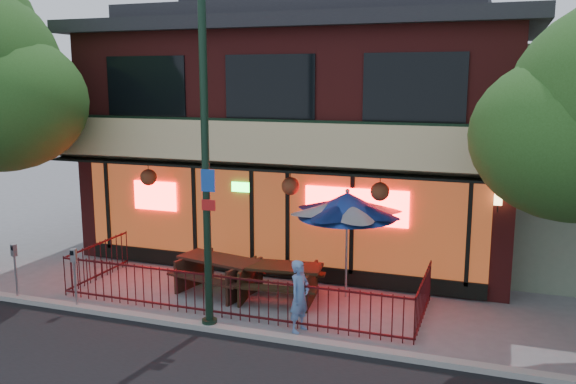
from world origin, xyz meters
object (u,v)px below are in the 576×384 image
picnic_table_left (219,269)px  patio_umbrella (347,205)px  street_light (206,182)px  parking_meter_far (15,263)px  pedestrian (300,296)px  picnic_table_right (279,277)px  parking_meter_near (74,269)px

picnic_table_left → patio_umbrella: patio_umbrella is taller
street_light → patio_umbrella: 3.70m
street_light → parking_meter_far: bearing=-179.1°
street_light → parking_meter_far: (-5.04, -0.08, -2.21)m
street_light → patio_umbrella: size_ratio=2.63×
street_light → pedestrian: street_light is taller
patio_umbrella → parking_meter_far: patio_umbrella is taller
picnic_table_right → street_light: bearing=-111.0°
picnic_table_left → pedestrian: size_ratio=1.50×
picnic_table_left → patio_umbrella: size_ratio=0.86×
picnic_table_right → parking_meter_near: 4.68m
parking_meter_far → street_light: bearing=0.9°
picnic_table_right → pedestrian: bearing=-56.4°
picnic_table_left → parking_meter_near: (-2.53, -2.19, 0.41)m
street_light → parking_meter_far: street_light is taller
picnic_table_left → picnic_table_right: 1.60m
pedestrian → parking_meter_near: size_ratio=1.06×
patio_umbrella → parking_meter_far: bearing=-158.4°
parking_meter_near → parking_meter_far: parking_meter_near is taller
patio_umbrella → parking_meter_near: 6.42m
parking_meter_near → parking_meter_far: (-1.70, 0.00, -0.04)m
street_light → parking_meter_near: size_ratio=4.86×
picnic_table_right → pedestrian: (1.04, -1.57, 0.20)m
picnic_table_left → parking_meter_far: bearing=-152.6°
street_light → picnic_table_left: street_light is taller
pedestrian → parking_meter_near: pedestrian is taller
street_light → patio_umbrella: street_light is taller
picnic_table_left → parking_meter_near: size_ratio=1.60×
picnic_table_right → pedestrian: pedestrian is taller
parking_meter_near → pedestrian: bearing=6.4°
patio_umbrella → parking_meter_near: size_ratio=1.85×
street_light → picnic_table_left: 3.43m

